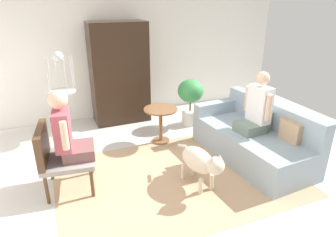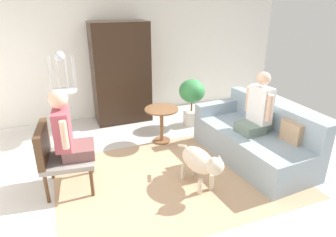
{
  "view_description": "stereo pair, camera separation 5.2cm",
  "coord_description": "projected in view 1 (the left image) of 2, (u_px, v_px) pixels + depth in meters",
  "views": [
    {
      "loc": [
        -1.39,
        -3.2,
        2.29
      ],
      "look_at": [
        -0.05,
        0.07,
        0.84
      ],
      "focal_mm": 31.98,
      "sensor_mm": 36.0,
      "label": 1
    },
    {
      "loc": [
        -1.34,
        -3.22,
        2.29
      ],
      "look_at": [
        -0.05,
        0.07,
        0.84
      ],
      "focal_mm": 31.98,
      "sensor_mm": 36.0,
      "label": 2
    }
  ],
  "objects": [
    {
      "name": "couch",
      "position": [
        253.0,
        139.0,
        4.49
      ],
      "size": [
        1.04,
        1.94,
        0.84
      ],
      "color": "#8EA0AD",
      "rests_on": "ground"
    },
    {
      "name": "back_wall",
      "position": [
        121.0,
        52.0,
        5.91
      ],
      "size": [
        6.92,
        0.12,
        2.52
      ],
      "primitive_type": "cube",
      "color": "silver",
      "rests_on": "ground"
    },
    {
      "name": "dog",
      "position": [
        201.0,
        161.0,
        3.75
      ],
      "size": [
        0.37,
        0.89,
        0.59
      ],
      "color": "beige",
      "rests_on": "ground"
    },
    {
      "name": "armchair",
      "position": [
        57.0,
        154.0,
        3.64
      ],
      "size": [
        0.69,
        0.7,
        0.86
      ],
      "color": "#4C331E",
      "rests_on": "ground"
    },
    {
      "name": "person_on_couch",
      "position": [
        257.0,
        108.0,
        4.27
      ],
      "size": [
        0.43,
        0.51,
        0.88
      ],
      "color": "slate"
    },
    {
      "name": "bird_cage_stand",
      "position": [
        63.0,
        94.0,
        4.97
      ],
      "size": [
        0.42,
        0.42,
        1.48
      ],
      "color": "silver",
      "rests_on": "ground"
    },
    {
      "name": "person_on_armchair",
      "position": [
        67.0,
        131.0,
        3.57
      ],
      "size": [
        0.48,
        0.56,
        0.87
      ],
      "color": "brown"
    },
    {
      "name": "round_end_table",
      "position": [
        161.0,
        119.0,
        4.92
      ],
      "size": [
        0.55,
        0.55,
        0.59
      ],
      "color": "brown",
      "rests_on": "ground"
    },
    {
      "name": "area_rug",
      "position": [
        177.0,
        177.0,
        4.07
      ],
      "size": [
        3.14,
        2.2,
        0.01
      ],
      "primitive_type": "cube",
      "color": "tan",
      "rests_on": "ground"
    },
    {
      "name": "ground_plane",
      "position": [
        173.0,
        176.0,
        4.1
      ],
      "size": [
        7.59,
        7.59,
        0.0
      ],
      "primitive_type": "plane",
      "color": "beige"
    },
    {
      "name": "potted_plant",
      "position": [
        190.0,
        96.0,
        5.56
      ],
      "size": [
        0.48,
        0.48,
        0.88
      ],
      "color": "beige",
      "rests_on": "ground"
    },
    {
      "name": "armoire_cabinet",
      "position": [
        119.0,
        73.0,
        5.63
      ],
      "size": [
        1.04,
        0.56,
        1.88
      ],
      "primitive_type": "cube",
      "color": "black",
      "rests_on": "ground"
    }
  ]
}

